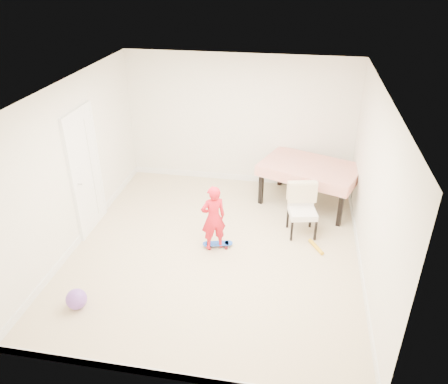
% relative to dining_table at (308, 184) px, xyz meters
% --- Properties ---
extents(ground, '(5.00, 5.00, 0.00)m').
position_rel_dining_table_xyz_m(ground, '(-1.42, -1.75, -0.40)').
color(ground, '#C9B38B').
rests_on(ground, ground).
extents(ceiling, '(4.50, 5.00, 0.04)m').
position_rel_dining_table_xyz_m(ceiling, '(-1.42, -1.75, 2.18)').
color(ceiling, white).
rests_on(ceiling, wall_back).
extents(wall_back, '(4.50, 0.04, 2.60)m').
position_rel_dining_table_xyz_m(wall_back, '(-1.42, 0.73, 0.90)').
color(wall_back, silver).
rests_on(wall_back, ground).
extents(wall_front, '(4.50, 0.04, 2.60)m').
position_rel_dining_table_xyz_m(wall_front, '(-1.42, -4.23, 0.90)').
color(wall_front, silver).
rests_on(wall_front, ground).
extents(wall_left, '(0.04, 5.00, 2.60)m').
position_rel_dining_table_xyz_m(wall_left, '(-3.65, -1.75, 0.90)').
color(wall_left, silver).
rests_on(wall_left, ground).
extents(wall_right, '(0.04, 5.00, 2.60)m').
position_rel_dining_table_xyz_m(wall_right, '(0.81, -1.75, 0.90)').
color(wall_right, silver).
rests_on(wall_right, ground).
extents(door, '(0.11, 0.94, 2.11)m').
position_rel_dining_table_xyz_m(door, '(-3.65, -1.45, 0.62)').
color(door, white).
rests_on(door, ground).
extents(baseboard_back, '(4.50, 0.02, 0.12)m').
position_rel_dining_table_xyz_m(baseboard_back, '(-1.42, 0.74, -0.34)').
color(baseboard_back, white).
rests_on(baseboard_back, ground).
extents(baseboard_front, '(4.50, 0.02, 0.12)m').
position_rel_dining_table_xyz_m(baseboard_front, '(-1.42, -4.24, -0.34)').
color(baseboard_front, white).
rests_on(baseboard_front, ground).
extents(baseboard_left, '(0.02, 5.00, 0.12)m').
position_rel_dining_table_xyz_m(baseboard_left, '(-3.66, -1.75, -0.34)').
color(baseboard_left, white).
rests_on(baseboard_left, ground).
extents(baseboard_right, '(0.02, 5.00, 0.12)m').
position_rel_dining_table_xyz_m(baseboard_right, '(0.82, -1.75, -0.34)').
color(baseboard_right, white).
rests_on(baseboard_right, ground).
extents(dining_table, '(1.98, 1.61, 0.81)m').
position_rel_dining_table_xyz_m(dining_table, '(0.00, 0.00, 0.00)').
color(dining_table, '#A9090D').
rests_on(dining_table, ground).
extents(dining_chair, '(0.60, 0.66, 0.90)m').
position_rel_dining_table_xyz_m(dining_chair, '(-0.09, -1.05, 0.04)').
color(dining_chair, white).
rests_on(dining_chair, ground).
extents(skateboard, '(0.52, 0.29, 0.07)m').
position_rel_dining_table_xyz_m(skateboard, '(-1.40, -1.68, -0.37)').
color(skateboard, blue).
rests_on(skateboard, ground).
extents(child, '(0.48, 0.42, 1.10)m').
position_rel_dining_table_xyz_m(child, '(-1.46, -1.74, 0.14)').
color(child, red).
rests_on(child, ground).
extents(balloon, '(0.28, 0.28, 0.28)m').
position_rel_dining_table_xyz_m(balloon, '(-3.00, -3.36, -0.26)').
color(balloon, purple).
rests_on(balloon, ground).
extents(foam_toy, '(0.25, 0.38, 0.06)m').
position_rel_dining_table_xyz_m(foam_toy, '(0.17, -1.44, -0.37)').
color(foam_toy, gold).
rests_on(foam_toy, ground).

